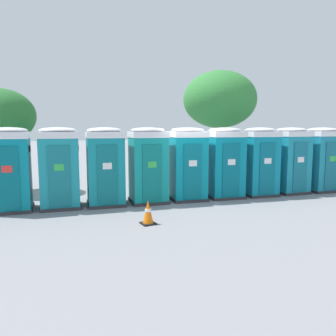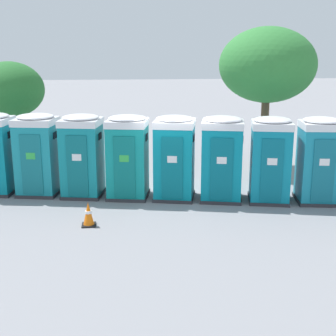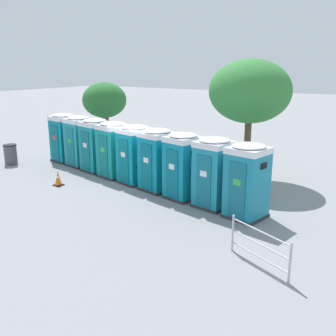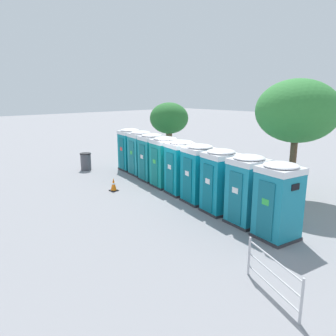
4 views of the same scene
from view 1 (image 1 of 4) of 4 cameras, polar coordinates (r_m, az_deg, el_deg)
name	(u,v)px [view 1 (image 1 of 4)]	position (r m, az deg, el deg)	size (l,w,h in m)	color
ground_plane	(185,198)	(11.92, 2.92, -5.22)	(120.00, 120.00, 0.00)	gray
portapotty_0	(10,169)	(10.95, -25.83, -0.17)	(1.37, 1.37, 2.54)	#2D2D33
portapotty_1	(59,167)	(10.83, -18.38, 0.09)	(1.42, 1.40, 2.54)	#2D2D33
portapotty_2	(105,166)	(10.83, -10.87, 0.32)	(1.40, 1.40, 2.54)	#2D2D33
portapotty_3	(148,165)	(11.04, -3.50, 0.55)	(1.42, 1.41, 2.54)	#2D2D33
portapotty_4	(187,163)	(11.47, 3.40, 0.79)	(1.44, 1.44, 2.54)	#2D2D33
portapotty_5	(224,162)	(12.02, 9.78, 0.98)	(1.47, 1.44, 2.54)	#2D2D33
portapotty_6	(259,161)	(12.70, 15.57, 1.14)	(1.41, 1.43, 2.54)	#2D2D33
portapotty_7	(290,160)	(13.57, 20.50, 1.31)	(1.36, 1.37, 2.54)	#2D2D33
portapotty_8	(321,159)	(14.44, 25.10, 1.40)	(1.40, 1.39, 2.54)	#2D2D33
street_tree_0	(1,117)	(14.21, -27.10, 7.89)	(2.57, 2.57, 4.02)	brown
street_tree_1	(220,100)	(16.29, 9.00, 11.63)	(3.52, 3.52, 5.25)	brown
traffic_cone	(148,213)	(8.66, -3.49, -7.75)	(0.36, 0.36, 0.64)	black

